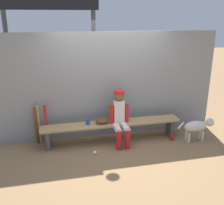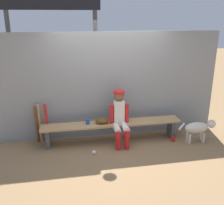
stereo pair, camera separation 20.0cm
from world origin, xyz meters
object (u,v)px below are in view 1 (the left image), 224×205
player_seated (120,116)px  dog (198,126)px  bat_wood_dark (36,126)px  baseball (95,153)px  baseball_glove (102,121)px  scoreboard (53,15)px  bat_wood_tan (39,124)px  bat_aluminum_red (46,124)px  cup_on_ground (172,138)px  cup_on_bench (88,122)px  dugout_bench (112,126)px

player_seated → dog: player_seated is taller
bat_wood_dark → baseball: bat_wood_dark is taller
bat_wood_dark → baseball_glove: bearing=-9.5°
player_seated → bat_wood_dark: (-1.72, 0.34, -0.20)m
baseball → scoreboard: 3.01m
bat_wood_tan → scoreboard: size_ratio=0.23×
baseball_glove → dog: 2.06m
baseball_glove → bat_wood_dark: bearing=170.5°
baseball → bat_aluminum_red: bearing=144.2°
baseball_glove → cup_on_ground: size_ratio=2.55×
bat_aluminum_red → cup_on_bench: bat_aluminum_red is taller
bat_aluminum_red → scoreboard: (0.30, 0.78, 2.16)m
baseball → dog: dog is taller
dugout_bench → bat_wood_tan: bat_wood_tan is taller
bat_wood_tan → cup_on_ground: bat_wood_tan is taller
bat_aluminum_red → bat_wood_dark: bearing=168.7°
bat_wood_dark → cup_on_ground: 2.93m
cup_on_bench → bat_aluminum_red: bearing=168.8°
player_seated → baseball: player_seated is taller
bat_wood_tan → dog: bearing=-10.5°
baseball → cup_on_ground: (1.75, 0.23, 0.02)m
player_seated → bat_wood_tan: player_seated is taller
dugout_bench → player_seated: player_seated is taller
bat_wood_tan → player_seated: bearing=-12.6°
dugout_bench → dog: bearing=-11.1°
player_seated → bat_wood_tan: (-1.66, 0.37, -0.19)m
bat_aluminum_red → bat_wood_tan: 0.18m
bat_wood_tan → bat_aluminum_red: bearing=-25.7°
cup_on_ground → baseball_glove: bearing=171.0°
baseball_glove → scoreboard: size_ratio=0.08×
player_seated → baseball_glove: (-0.36, 0.11, -0.12)m
baseball_glove → cup_on_bench: (-0.30, 0.02, -0.01)m
baseball_glove → player_seated: bearing=-17.0°
bat_wood_dark → scoreboard: bearing=55.5°
baseball_glove → bat_wood_dark: 1.38m
bat_wood_tan → cup_on_bench: 1.03m
cup_on_ground → dog: 0.60m
player_seated → bat_aluminum_red: 1.54m
bat_wood_dark → baseball: 1.37m
dugout_bench → cup_on_bench: (-0.51, 0.02, 0.14)m
bat_wood_tan → baseball: (1.07, -0.73, -0.40)m
dugout_bench → player_seated: size_ratio=2.61×
baseball_glove → cup_on_bench: baseball_glove is taller
dugout_bench → cup_on_ground: bearing=-10.4°
player_seated → bat_aluminum_red: bearing=168.9°
bat_wood_dark → player_seated: bearing=-11.1°
bat_wood_tan → dog: size_ratio=1.02×
dugout_bench → dog: 1.85m
cup_on_bench → scoreboard: size_ratio=0.03×
dugout_bench → bat_wood_dark: bat_wood_dark is taller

